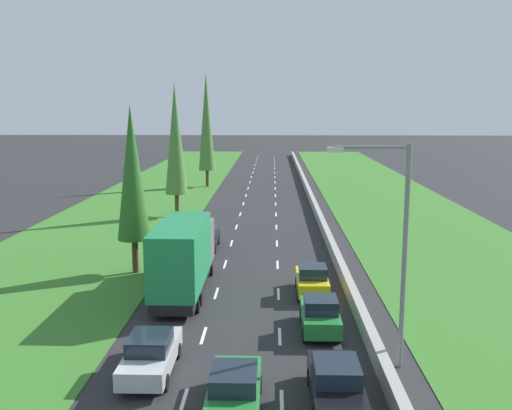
{
  "coord_description": "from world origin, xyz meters",
  "views": [
    {
      "loc": [
        1.38,
        -3.62,
        10.34
      ],
      "look_at": [
        -0.14,
        48.88,
        1.29
      ],
      "focal_mm": 39.94,
      "sensor_mm": 36.0,
      "label": 1
    }
  ],
  "objects_px": {
    "black_sedan_right_lane": "(336,383)",
    "green_box_truck_left_lane": "(184,256)",
    "black_sedan_left_lane": "(205,238)",
    "poplar_tree_fourth": "(206,122)",
    "yellow_hatchback_right_lane": "(312,280)",
    "poplar_tree_second": "(132,174)",
    "poplar_tree_third": "(175,140)",
    "green_hatchback_right_lane": "(320,314)",
    "silver_sedan_left_lane": "(151,354)",
    "green_sedan_centre_lane": "(234,391)",
    "street_light_mast": "(396,240)"
  },
  "relations": [
    {
      "from": "poplar_tree_third",
      "to": "street_light_mast",
      "type": "height_order",
      "value": "poplar_tree_third"
    },
    {
      "from": "black_sedan_left_lane",
      "to": "street_light_mast",
      "type": "relative_size",
      "value": 0.5
    },
    {
      "from": "silver_sedan_left_lane",
      "to": "green_box_truck_left_lane",
      "type": "relative_size",
      "value": 0.48
    },
    {
      "from": "black_sedan_right_lane",
      "to": "yellow_hatchback_right_lane",
      "type": "bearing_deg",
      "value": 90.11
    },
    {
      "from": "poplar_tree_second",
      "to": "poplar_tree_fourth",
      "type": "height_order",
      "value": "poplar_tree_fourth"
    },
    {
      "from": "black_sedan_right_lane",
      "to": "poplar_tree_third",
      "type": "height_order",
      "value": "poplar_tree_third"
    },
    {
      "from": "black_sedan_left_lane",
      "to": "yellow_hatchback_right_lane",
      "type": "distance_m",
      "value": 12.51
    },
    {
      "from": "green_box_truck_left_lane",
      "to": "poplar_tree_second",
      "type": "distance_m",
      "value": 6.76
    },
    {
      "from": "black_sedan_left_lane",
      "to": "green_sedan_centre_lane",
      "type": "xyz_separation_m",
      "value": [
        3.66,
        -22.88,
        0.0
      ]
    },
    {
      "from": "green_box_truck_left_lane",
      "to": "poplar_tree_second",
      "type": "relative_size",
      "value": 0.89
    },
    {
      "from": "green_sedan_centre_lane",
      "to": "street_light_mast",
      "type": "relative_size",
      "value": 0.5
    },
    {
      "from": "green_hatchback_right_lane",
      "to": "green_box_truck_left_lane",
      "type": "bearing_deg",
      "value": 143.12
    },
    {
      "from": "street_light_mast",
      "to": "green_sedan_centre_lane",
      "type": "bearing_deg",
      "value": -148.56
    },
    {
      "from": "green_box_truck_left_lane",
      "to": "black_sedan_left_lane",
      "type": "height_order",
      "value": "green_box_truck_left_lane"
    },
    {
      "from": "silver_sedan_left_lane",
      "to": "poplar_tree_second",
      "type": "relative_size",
      "value": 0.43
    },
    {
      "from": "black_sedan_right_lane",
      "to": "poplar_tree_fourth",
      "type": "height_order",
      "value": "poplar_tree_fourth"
    },
    {
      "from": "green_box_truck_left_lane",
      "to": "black_sedan_left_lane",
      "type": "bearing_deg",
      "value": 90.08
    },
    {
      "from": "poplar_tree_second",
      "to": "poplar_tree_fourth",
      "type": "distance_m",
      "value": 39.65
    },
    {
      "from": "silver_sedan_left_lane",
      "to": "black_sedan_left_lane",
      "type": "bearing_deg",
      "value": 90.57
    },
    {
      "from": "poplar_tree_third",
      "to": "street_light_mast",
      "type": "distance_m",
      "value": 34.74
    },
    {
      "from": "green_box_truck_left_lane",
      "to": "green_hatchback_right_lane",
      "type": "distance_m",
      "value": 9.05
    },
    {
      "from": "silver_sedan_left_lane",
      "to": "poplar_tree_fourth",
      "type": "xyz_separation_m",
      "value": [
        -3.83,
        53.26,
        7.61
      ]
    },
    {
      "from": "black_sedan_right_lane",
      "to": "green_box_truck_left_lane",
      "type": "relative_size",
      "value": 0.48
    },
    {
      "from": "poplar_tree_second",
      "to": "street_light_mast",
      "type": "xyz_separation_m",
      "value": [
        13.45,
        -12.79,
        -1.08
      ]
    },
    {
      "from": "black_sedan_right_lane",
      "to": "green_box_truck_left_lane",
      "type": "distance_m",
      "value": 14.05
    },
    {
      "from": "poplar_tree_third",
      "to": "yellow_hatchback_right_lane",
      "type": "bearing_deg",
      "value": -63.56
    },
    {
      "from": "black_sedan_left_lane",
      "to": "poplar_tree_third",
      "type": "distance_m",
      "value": 14.8
    },
    {
      "from": "poplar_tree_second",
      "to": "poplar_tree_third",
      "type": "bearing_deg",
      "value": 91.55
    },
    {
      "from": "green_sedan_centre_lane",
      "to": "poplar_tree_second",
      "type": "relative_size",
      "value": 0.43
    },
    {
      "from": "green_sedan_centre_lane",
      "to": "street_light_mast",
      "type": "bearing_deg",
      "value": 31.44
    },
    {
      "from": "black_sedan_right_lane",
      "to": "green_hatchback_right_lane",
      "type": "height_order",
      "value": "green_hatchback_right_lane"
    },
    {
      "from": "black_sedan_left_lane",
      "to": "green_hatchback_right_lane",
      "type": "height_order",
      "value": "green_hatchback_right_lane"
    },
    {
      "from": "street_light_mast",
      "to": "green_hatchback_right_lane",
      "type": "bearing_deg",
      "value": 126.15
    },
    {
      "from": "silver_sedan_left_lane",
      "to": "poplar_tree_second",
      "type": "distance_m",
      "value": 15.24
    },
    {
      "from": "poplar_tree_third",
      "to": "street_light_mast",
      "type": "xyz_separation_m",
      "value": [
        13.96,
        -31.74,
        -2.11
      ]
    },
    {
      "from": "green_hatchback_right_lane",
      "to": "poplar_tree_fourth",
      "type": "distance_m",
      "value": 50.59
    },
    {
      "from": "yellow_hatchback_right_lane",
      "to": "green_sedan_centre_lane",
      "type": "distance_m",
      "value": 13.1
    },
    {
      "from": "green_box_truck_left_lane",
      "to": "poplar_tree_second",
      "type": "bearing_deg",
      "value": 133.68
    },
    {
      "from": "green_box_truck_left_lane",
      "to": "poplar_tree_third",
      "type": "height_order",
      "value": "poplar_tree_third"
    },
    {
      "from": "poplar_tree_third",
      "to": "poplar_tree_fourth",
      "type": "xyz_separation_m",
      "value": [
        0.56,
        20.64,
        1.08
      ]
    },
    {
      "from": "poplar_tree_fourth",
      "to": "poplar_tree_third",
      "type": "bearing_deg",
      "value": -91.56
    },
    {
      "from": "green_sedan_centre_lane",
      "to": "black_sedan_right_lane",
      "type": "bearing_deg",
      "value": 10.4
    },
    {
      "from": "poplar_tree_fourth",
      "to": "street_light_mast",
      "type": "bearing_deg",
      "value": -75.66
    },
    {
      "from": "black_sedan_left_lane",
      "to": "poplar_tree_fourth",
      "type": "xyz_separation_m",
      "value": [
        -3.63,
        33.23,
        7.61
      ]
    },
    {
      "from": "green_hatchback_right_lane",
      "to": "poplar_tree_third",
      "type": "height_order",
      "value": "poplar_tree_third"
    },
    {
      "from": "green_hatchback_right_lane",
      "to": "poplar_tree_second",
      "type": "xyz_separation_m",
      "value": [
        -10.86,
        9.24,
        5.48
      ]
    },
    {
      "from": "green_hatchback_right_lane",
      "to": "poplar_tree_third",
      "type": "bearing_deg",
      "value": 111.96
    },
    {
      "from": "poplar_tree_third",
      "to": "green_hatchback_right_lane",
      "type": "bearing_deg",
      "value": -68.04
    },
    {
      "from": "silver_sedan_left_lane",
      "to": "green_hatchback_right_lane",
      "type": "xyz_separation_m",
      "value": [
        6.97,
        4.43,
        0.02
      ]
    },
    {
      "from": "green_box_truck_left_lane",
      "to": "poplar_tree_fourth",
      "type": "relative_size",
      "value": 0.64
    }
  ]
}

